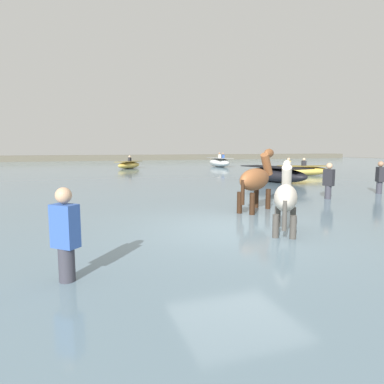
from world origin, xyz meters
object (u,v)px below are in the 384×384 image
Objects in this scene: boat_distant_east at (275,174)px; horse_lead_pinto at (286,199)px; boat_far_offshore at (129,165)px; boat_mid_outer at (303,170)px; person_spectator_far at (328,186)px; horse_trailing_chestnut at (256,181)px; boat_far_inshore at (219,162)px; person_wading_close at (380,182)px; person_wading_mid at (66,248)px.

horse_lead_pinto is at bearing -121.44° from boat_distant_east.
horse_lead_pinto is 22.61m from boat_far_offshore.
person_spectator_far is (-5.45, -8.53, 0.12)m from boat_mid_outer.
horse_trailing_chestnut is at bearing -161.90° from person_spectator_far.
boat_far_inshore is 2.42× the size of person_spectator_far.
horse_trailing_chestnut is 20.35m from boat_far_offshore.
person_wading_close is 1.00× the size of person_spectator_far.
horse_trailing_chestnut reaches higher than person_spectator_far.
person_spectator_far reaches higher than boat_far_offshore.
horse_lead_pinto is 0.55× the size of boat_mid_outer.
boat_distant_east is (4.85, 6.68, -0.42)m from horse_trailing_chestnut.
horse_trailing_chestnut reaches higher than boat_far_inshore.
person_wading_mid is (-10.70, -5.13, 0.00)m from person_wading_close.
person_wading_mid is (-4.69, -3.57, -0.37)m from horse_trailing_chestnut.
horse_trailing_chestnut is at bearing 37.31° from person_wading_mid.
boat_far_inshore is at bearing 76.73° from person_spectator_far.
boat_mid_outer is 2.04× the size of person_wading_mid.
boat_far_inshore is 8.18m from boat_far_offshore.
boat_far_inshore is 0.96× the size of boat_distant_east.
person_wading_mid is 9.25m from person_spectator_far.
boat_far_inshore is at bearing 62.42° from person_wading_mid.
boat_far_inshore is 19.95m from person_spectator_far.
person_wading_mid is (-9.53, -10.25, 0.05)m from boat_distant_east.
boat_mid_outer is 2.04× the size of person_spectator_far.
boat_mid_outer is 0.81× the size of boat_distant_east.
boat_distant_east is at bearing 102.85° from person_wading_close.
horse_lead_pinto is 0.45× the size of boat_distant_east.
horse_trailing_chestnut is at bearing 74.74° from horse_lead_pinto.
horse_trailing_chestnut is at bearing -89.17° from boat_far_offshore.
person_wading_close is 1.00× the size of person_wading_mid.
person_wading_mid is (-4.39, -23.92, 0.13)m from boat_far_offshore.
horse_trailing_chestnut is 0.63× the size of boat_mid_outer.
boat_far_offshore is 1.78× the size of person_wading_mid.
person_wading_close is (6.31, -18.79, 0.13)m from boat_far_offshore.
horse_trailing_chestnut is 1.28× the size of person_spectator_far.
horse_trailing_chestnut reaches higher than person_wading_mid.
boat_far_offshore is (-8.18, -0.15, -0.11)m from boat_far_inshore.
boat_far_offshore is 19.82m from person_wading_close.
boat_far_inshore is at bearing 77.61° from boat_distant_east.
boat_far_inshore reaches higher than boat_mid_outer.
boat_far_inshore reaches higher than person_wading_close.
boat_mid_outer is at bearing 47.68° from horse_trailing_chestnut.
boat_far_inshore reaches higher than boat_distant_east.
boat_mid_outer is (9.37, 11.87, -0.34)m from horse_lead_pinto.
boat_far_offshore is 19.60m from person_spectator_far.
horse_lead_pinto is 7.65m from person_wading_close.
boat_far_inshore reaches higher than person_wading_mid.
horse_lead_pinto reaches higher than person_wading_mid.
boat_far_offshore is 1.78× the size of person_wading_close.
boat_distant_east is at bearing -69.37° from boat_far_offshore.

